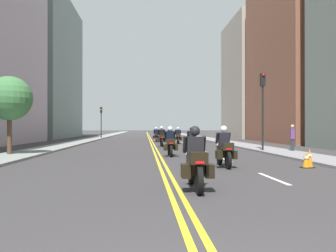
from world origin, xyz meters
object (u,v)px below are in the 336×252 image
(motorcycle_2, at_px, (170,144))
(motorcycle_3, at_px, (192,141))
(traffic_cone_0, at_px, (310,158))
(traffic_cone_1, at_px, (306,160))
(street_tree_0, at_px, (10,99))
(motorcycle_1, at_px, (224,150))
(motorcycle_0, at_px, (195,163))
(motorcycle_7, at_px, (170,135))
(motorcycle_5, at_px, (178,137))
(motorcycle_6, at_px, (156,136))
(traffic_light_far, at_px, (101,117))
(pedestrian_0, at_px, (292,138))
(traffic_light_near, at_px, (263,98))
(motorcycle_4, at_px, (162,138))

(motorcycle_2, height_order, motorcycle_3, motorcycle_2)
(traffic_cone_0, relative_size, traffic_cone_1, 1.20)
(street_tree_0, bearing_deg, motorcycle_1, -28.64)
(traffic_cone_0, distance_m, street_tree_0, 15.10)
(motorcycle_3, relative_size, street_tree_0, 0.52)
(motorcycle_1, relative_size, motorcycle_2, 0.97)
(motorcycle_0, relative_size, motorcycle_7, 0.99)
(motorcycle_5, xyz_separation_m, motorcycle_6, (-1.91, 4.97, -0.00))
(traffic_cone_1, height_order, traffic_light_far, traffic_light_far)
(motorcycle_0, relative_size, pedestrian_0, 1.26)
(motorcycle_0, bearing_deg, motorcycle_3, 83.36)
(motorcycle_0, bearing_deg, traffic_light_near, 64.55)
(motorcycle_2, distance_m, motorcycle_5, 13.80)
(motorcycle_0, height_order, traffic_cone_0, motorcycle_0)
(traffic_cone_0, relative_size, street_tree_0, 0.18)
(motorcycle_0, height_order, traffic_light_far, traffic_light_far)
(motorcycle_1, bearing_deg, motorcycle_6, 94.64)
(motorcycle_6, relative_size, pedestrian_0, 1.26)
(traffic_cone_1, relative_size, pedestrian_0, 0.37)
(motorcycle_6, bearing_deg, motorcycle_5, -67.08)
(motorcycle_3, relative_size, motorcycle_4, 0.97)
(motorcycle_4, relative_size, motorcycle_7, 1.06)
(motorcycle_4, relative_size, traffic_light_far, 0.53)
(motorcycle_0, relative_size, traffic_cone_0, 2.86)
(motorcycle_0, bearing_deg, motorcycle_1, 69.32)
(traffic_light_near, height_order, traffic_light_far, traffic_light_near)
(motorcycle_7, distance_m, traffic_cone_0, 29.25)
(motorcycle_2, bearing_deg, traffic_cone_1, -49.74)
(motorcycle_0, height_order, motorcycle_3, motorcycle_0)
(traffic_cone_1, xyz_separation_m, street_tree_0, (-13.40, 6.10, 2.78))
(motorcycle_5, xyz_separation_m, traffic_light_far, (-9.16, 15.07, 2.39))
(traffic_cone_0, xyz_separation_m, pedestrian_0, (2.77, 7.62, 0.51))
(motorcycle_1, height_order, traffic_light_near, traffic_light_near)
(motorcycle_3, xyz_separation_m, traffic_cone_0, (3.13, -10.24, -0.27))
(motorcycle_2, bearing_deg, pedestrian_0, 14.57)
(motorcycle_1, distance_m, traffic_light_far, 35.25)
(motorcycle_5, distance_m, motorcycle_6, 5.32)
(motorcycle_4, height_order, traffic_cone_1, motorcycle_4)
(motorcycle_3, distance_m, traffic_cone_1, 10.71)
(motorcycle_5, relative_size, traffic_light_near, 0.44)
(traffic_cone_1, relative_size, traffic_light_far, 0.14)
(traffic_cone_1, bearing_deg, motorcycle_3, 106.09)
(motorcycle_5, bearing_deg, motorcycle_7, 92.93)
(motorcycle_6, relative_size, traffic_cone_0, 2.86)
(traffic_light_near, bearing_deg, traffic_cone_0, -97.70)
(traffic_light_near, bearing_deg, street_tree_0, -171.70)
(traffic_cone_0, height_order, street_tree_0, street_tree_0)
(traffic_light_near, bearing_deg, motorcycle_5, 110.97)
(motorcycle_7, bearing_deg, traffic_cone_1, -85.06)
(traffic_cone_0, bearing_deg, motorcycle_4, 108.44)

